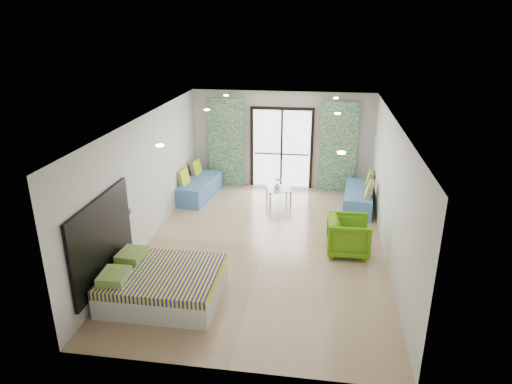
# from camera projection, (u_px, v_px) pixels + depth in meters

# --- Properties ---
(floor) EXTENTS (5.00, 7.50, 0.01)m
(floor) POSITION_uv_depth(u_px,v_px,m) (264.00, 245.00, 9.74)
(floor) COLOR #9C7E5D
(floor) RESTS_ON ground
(ceiling) EXTENTS (5.00, 7.50, 0.01)m
(ceiling) POSITION_uv_depth(u_px,v_px,m) (265.00, 120.00, 8.78)
(ceiling) COLOR silver
(ceiling) RESTS_ON ground
(wall_back) EXTENTS (5.00, 0.01, 2.70)m
(wall_back) POSITION_uv_depth(u_px,v_px,m) (282.00, 140.00, 12.72)
(wall_back) COLOR silver
(wall_back) RESTS_ON ground
(wall_front) EXTENTS (5.00, 0.01, 2.70)m
(wall_front) POSITION_uv_depth(u_px,v_px,m) (226.00, 286.00, 5.79)
(wall_front) COLOR silver
(wall_front) RESTS_ON ground
(wall_left) EXTENTS (0.01, 7.50, 2.70)m
(wall_left) POSITION_uv_depth(u_px,v_px,m) (147.00, 180.00, 9.60)
(wall_left) COLOR silver
(wall_left) RESTS_ON ground
(wall_right) EXTENTS (0.01, 7.50, 2.70)m
(wall_right) POSITION_uv_depth(u_px,v_px,m) (391.00, 192.00, 8.92)
(wall_right) COLOR silver
(wall_right) RESTS_ON ground
(balcony_door) EXTENTS (1.76, 0.08, 2.28)m
(balcony_door) POSITION_uv_depth(u_px,v_px,m) (282.00, 144.00, 12.73)
(balcony_door) COLOR black
(balcony_door) RESTS_ON floor
(balcony_rail) EXTENTS (1.52, 0.03, 0.04)m
(balcony_rail) POSITION_uv_depth(u_px,v_px,m) (281.00, 154.00, 12.85)
(balcony_rail) COLOR #595451
(balcony_rail) RESTS_ON balcony_door
(curtain_left) EXTENTS (1.00, 0.10, 2.50)m
(curtain_left) POSITION_uv_depth(u_px,v_px,m) (226.00, 143.00, 12.80)
(curtain_left) COLOR white
(curtain_left) RESTS_ON floor
(curtain_right) EXTENTS (1.00, 0.10, 2.50)m
(curtain_right) POSITION_uv_depth(u_px,v_px,m) (338.00, 147.00, 12.38)
(curtain_right) COLOR white
(curtain_right) RESTS_ON floor
(downlight_a) EXTENTS (0.12, 0.12, 0.02)m
(downlight_a) POSITION_uv_depth(u_px,v_px,m) (160.00, 145.00, 7.13)
(downlight_a) COLOR #FFE0B2
(downlight_a) RESTS_ON ceiling
(downlight_b) EXTENTS (0.12, 0.12, 0.02)m
(downlight_b) POSITION_uv_depth(u_px,v_px,m) (341.00, 153.00, 6.75)
(downlight_b) COLOR #FFE0B2
(downlight_b) RESTS_ON ceiling
(downlight_c) EXTENTS (0.12, 0.12, 0.02)m
(downlight_c) POSITION_uv_depth(u_px,v_px,m) (207.00, 110.00, 9.90)
(downlight_c) COLOR #FFE0B2
(downlight_c) RESTS_ON ceiling
(downlight_d) EXTENTS (0.12, 0.12, 0.02)m
(downlight_d) POSITION_uv_depth(u_px,v_px,m) (337.00, 113.00, 9.52)
(downlight_d) COLOR #FFE0B2
(downlight_d) RESTS_ON ceiling
(downlight_e) EXTENTS (0.12, 0.12, 0.02)m
(downlight_e) POSITION_uv_depth(u_px,v_px,m) (226.00, 95.00, 11.75)
(downlight_e) COLOR #FFE0B2
(downlight_e) RESTS_ON ceiling
(downlight_f) EXTENTS (0.12, 0.12, 0.02)m
(downlight_f) POSITION_uv_depth(u_px,v_px,m) (336.00, 98.00, 11.37)
(downlight_f) COLOR #FFE0B2
(downlight_f) RESTS_ON ceiling
(headboard) EXTENTS (0.06, 2.10, 1.50)m
(headboard) POSITION_uv_depth(u_px,v_px,m) (102.00, 240.00, 7.66)
(headboard) COLOR black
(headboard) RESTS_ON floor
(switch_plate) EXTENTS (0.02, 0.10, 0.10)m
(switch_plate) POSITION_uv_depth(u_px,v_px,m) (132.00, 211.00, 8.81)
(switch_plate) COLOR silver
(switch_plate) RESTS_ON wall_left
(bed) EXTENTS (1.91, 1.56, 0.66)m
(bed) POSITION_uv_depth(u_px,v_px,m) (162.00, 284.00, 7.80)
(bed) COLOR silver
(bed) RESTS_ON floor
(daybed_left) EXTENTS (0.92, 1.88, 0.89)m
(daybed_left) POSITION_uv_depth(u_px,v_px,m) (199.00, 187.00, 12.27)
(daybed_left) COLOR #4A79B1
(daybed_left) RESTS_ON floor
(daybed_right) EXTENTS (0.85, 1.84, 0.88)m
(daybed_right) POSITION_uv_depth(u_px,v_px,m) (359.00, 198.00, 11.56)
(daybed_right) COLOR #4A79B1
(daybed_right) RESTS_ON floor
(coffee_table) EXTENTS (0.75, 0.75, 0.70)m
(coffee_table) POSITION_uv_depth(u_px,v_px,m) (279.00, 190.00, 11.83)
(coffee_table) COLOR silver
(coffee_table) RESTS_ON floor
(vase) EXTENTS (0.21, 0.21, 0.17)m
(vase) POSITION_uv_depth(u_px,v_px,m) (277.00, 186.00, 11.78)
(vase) COLOR white
(vase) RESTS_ON coffee_table
(armchair) EXTENTS (0.80, 0.85, 0.85)m
(armchair) POSITION_uv_depth(u_px,v_px,m) (349.00, 234.00, 9.26)
(armchair) COLOR #5A9B14
(armchair) RESTS_ON floor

